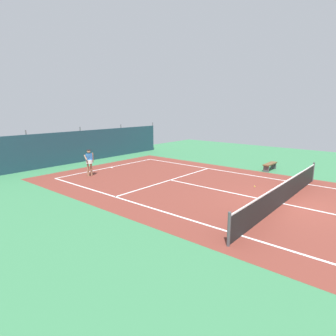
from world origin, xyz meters
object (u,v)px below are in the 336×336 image
at_px(tennis_net, 284,193).
at_px(tennis_player, 89,161).
at_px(courtside_bench, 270,165).
at_px(tennis_ball_near_player, 255,186).

relative_size(tennis_net, tennis_player, 6.17).
height_order(tennis_net, courtside_bench, tennis_net).
distance_m(tennis_player, courtside_bench, 11.79).
bearing_deg(tennis_ball_near_player, tennis_player, 115.20).
distance_m(tennis_net, courtside_bench, 6.96).
height_order(tennis_player, courtside_bench, tennis_player).
height_order(tennis_net, tennis_player, tennis_player).
bearing_deg(courtside_bench, tennis_player, 137.59).
bearing_deg(courtside_bench, tennis_net, -155.10).
xyz_separation_m(tennis_net, tennis_player, (-2.38, 10.87, 0.45)).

